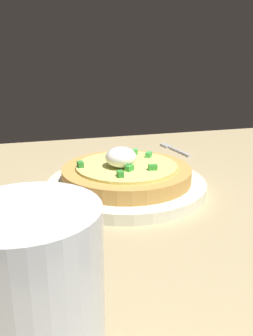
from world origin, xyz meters
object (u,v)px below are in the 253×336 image
plate (126,185)px  fork (173,149)px  pizza (126,172)px  cup_near (35,310)px

plate → fork: 25.53cm
plate → pizza: (0.07, 0.05, 2.19)cm
plate → pizza: 2.19cm
pizza → cup_near: size_ratio=1.57×
pizza → fork: bearing=-128.6°
pizza → cup_near: cup_near is taller
plate → cup_near: bearing=65.5°
pizza → cup_near: 34.56cm
cup_near → fork: bearing=-120.5°
plate → fork: bearing=-128.6°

